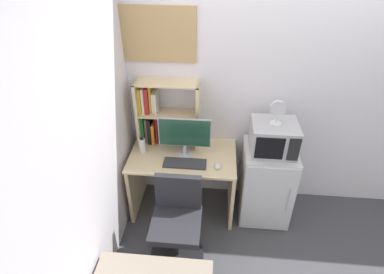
{
  "coord_description": "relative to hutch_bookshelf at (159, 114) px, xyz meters",
  "views": [
    {
      "loc": [
        -0.66,
        -2.91,
        2.7
      ],
      "look_at": [
        -0.89,
        -0.37,
        1.01
      ],
      "focal_mm": 28.77,
      "sensor_mm": 36.0,
      "label": 1
    }
  ],
  "objects": [
    {
      "name": "wall_back",
      "position": [
        1.66,
        0.13,
        0.19
      ],
      "size": [
        6.4,
        0.04,
        2.6
      ],
      "primitive_type": "cube",
      "color": "silver",
      "rests_on": "ground_plane"
    },
    {
      "name": "wall_left",
      "position": [
        -0.36,
        -1.49,
        0.19
      ],
      "size": [
        0.04,
        4.4,
        2.6
      ],
      "primitive_type": "cube",
      "color": "silver",
      "rests_on": "ground_plane"
    },
    {
      "name": "desk",
      "position": [
        0.27,
        -0.23,
        -0.59
      ],
      "size": [
        1.11,
        0.68,
        0.76
      ],
      "color": "beige",
      "rests_on": "ground_plane"
    },
    {
      "name": "hutch_bookshelf",
      "position": [
        0.0,
        0.0,
        0.0
      ],
      "size": [
        0.66,
        0.25,
        0.72
      ],
      "color": "beige",
      "rests_on": "desk"
    },
    {
      "name": "monitor",
      "position": [
        0.29,
        -0.23,
        -0.09
      ],
      "size": [
        0.54,
        0.17,
        0.44
      ],
      "color": "#B7B7BC",
      "rests_on": "desk"
    },
    {
      "name": "keyboard",
      "position": [
        0.31,
        -0.39,
        -0.34
      ],
      "size": [
        0.43,
        0.16,
        0.02
      ],
      "primitive_type": "cube",
      "color": "#333338",
      "rests_on": "desk"
    },
    {
      "name": "computer_mouse",
      "position": [
        0.64,
        -0.4,
        -0.33
      ],
      "size": [
        0.07,
        0.09,
        0.03
      ],
      "primitive_type": "ellipsoid",
      "color": "silver",
      "rests_on": "desk"
    },
    {
      "name": "water_bottle",
      "position": [
        -0.16,
        -0.22,
        -0.26
      ],
      "size": [
        0.07,
        0.07,
        0.18
      ],
      "color": "silver",
      "rests_on": "desk"
    },
    {
      "name": "mini_fridge",
      "position": [
        1.17,
        -0.22,
        -0.67
      ],
      "size": [
        0.53,
        0.56,
        0.88
      ],
      "color": "silver",
      "rests_on": "ground_plane"
    },
    {
      "name": "microwave",
      "position": [
        1.17,
        -0.22,
        -0.08
      ],
      "size": [
        0.44,
        0.4,
        0.31
      ],
      "color": "#ADADB2",
      "rests_on": "mini_fridge"
    },
    {
      "name": "desk_fan",
      "position": [
        1.17,
        -0.22,
        0.22
      ],
      "size": [
        0.15,
        0.11,
        0.25
      ],
      "color": "silver",
      "rests_on": "microwave"
    },
    {
      "name": "desk_chair",
      "position": [
        0.28,
        -0.85,
        -0.73
      ],
      "size": [
        0.53,
        0.53,
        0.87
      ],
      "color": "black",
      "rests_on": "ground_plane"
    },
    {
      "name": "wall_corkboard",
      "position": [
        -0.0,
        0.1,
        0.8
      ],
      "size": [
        0.77,
        0.02,
        0.52
      ],
      "primitive_type": "cube",
      "color": "tan"
    }
  ]
}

